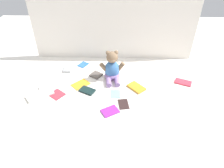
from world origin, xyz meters
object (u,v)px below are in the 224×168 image
book_case_10 (124,104)px  teddy_bear (112,69)px  book_case_1 (81,84)px  book_case_5 (83,64)px  book_case_8 (87,90)px  book_case_0 (46,90)px  book_case_4 (136,87)px  book_case_3 (110,111)px  book_case_9 (68,69)px  book_case_2 (96,75)px  book_case_7 (116,94)px  book_case_11 (57,94)px  book_case_6 (35,97)px  book_case_12 (183,82)px

book_case_10 → teddy_bear: bearing=-82.6°
book_case_1 → book_case_5: bearing=-39.7°
book_case_1 → book_case_8: (0.06, -0.08, 0.00)m
book_case_0 → book_case_8: size_ratio=1.16×
book_case_4 → book_case_10: 0.22m
teddy_bear → book_case_3: bearing=-96.4°
book_case_4 → book_case_9: size_ratio=1.32×
book_case_2 → book_case_5: size_ratio=0.97×
book_case_7 → book_case_11: size_ratio=0.84×
book_case_11 → book_case_7: bearing=130.3°
book_case_0 → book_case_5: (0.23, 0.39, -0.00)m
book_case_7 → book_case_9: size_ratio=0.89×
book_case_8 → book_case_11: (-0.23, -0.05, -0.00)m
book_case_0 → book_case_10: book_case_0 is taller
book_case_3 → book_case_10: bearing=98.5°
book_case_6 → book_case_3: bearing=38.7°
book_case_0 → book_case_10: bearing=134.9°
book_case_4 → book_case_6: size_ratio=1.14×
book_case_1 → book_case_3: 0.39m
book_case_3 → book_case_8: book_case_8 is taller
teddy_bear → book_case_1: 0.29m
book_case_8 → book_case_10: bearing=-89.2°
book_case_6 → book_case_12: size_ratio=0.91×
book_case_9 → book_case_0: bearing=70.9°
book_case_6 → book_case_8: bearing=64.4°
book_case_1 → book_case_6: 0.36m
book_case_1 → book_case_4: book_case_4 is taller
book_case_0 → book_case_1: bearing=167.2°
book_case_9 → book_case_8: bearing=125.5°
book_case_1 → book_case_11: size_ratio=1.24×
book_case_7 → book_case_11: (-0.45, -0.02, -0.00)m
book_case_8 → book_case_12: book_case_8 is taller
book_case_6 → book_case_1: bearing=79.7°
book_case_3 → book_case_12: 0.68m
book_case_1 → book_case_8: bearing=174.3°
book_case_4 → book_case_8: 0.39m
book_case_9 → book_case_12: (0.99, -0.17, -0.00)m
book_case_1 → book_case_6: size_ratio=1.14×
book_case_6 → book_case_12: book_case_6 is taller
teddy_bear → book_case_5: teddy_bear is taller
book_case_2 → book_case_12: 0.73m
book_case_2 → book_case_3: size_ratio=0.78×
book_case_5 → book_case_7: size_ratio=1.03×
book_case_3 → book_case_9: bearing=-173.0°
book_case_5 → book_case_8: 0.39m
book_case_4 → book_case_11: (-0.61, -0.09, -0.00)m
book_case_9 → book_case_10: bearing=138.2°
book_case_0 → book_case_7: bearing=145.4°
book_case_0 → book_case_7: 0.54m
book_case_5 → book_case_9: book_case_9 is taller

